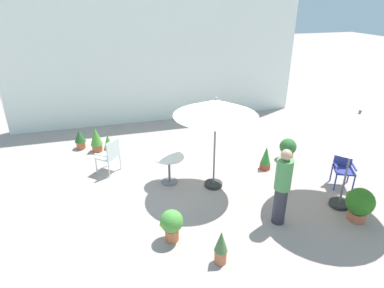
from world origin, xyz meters
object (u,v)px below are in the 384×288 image
Objects in this scene: potted_plant_0 at (360,203)px; patio_umbrella_0 at (216,109)px; potted_plant_1 at (96,139)px; potted_plant_5 at (80,138)px; potted_plant_6 at (109,146)px; patio_chair_0 at (344,165)px; potted_plant_4 at (172,223)px; patio_umbrella_1 at (357,124)px; cafe_table_0 at (169,165)px; potted_plant_7 at (288,148)px; potted_plant_3 at (221,247)px; patio_chair_1 at (110,154)px; potted_plant_2 at (266,158)px; standing_person at (282,186)px.

patio_umbrella_0 is at bearing 139.33° from potted_plant_0.
potted_plant_1 is 1.30× the size of potted_plant_5.
potted_plant_6 is at bearing -45.22° from potted_plant_5.
potted_plant_1 is 0.58m from potted_plant_6.
patio_chair_0 reaches higher than potted_plant_0.
potted_plant_0 is 1.12× the size of potted_plant_4.
cafe_table_0 is (-3.41, 2.02, -1.45)m from patio_umbrella_1.
potted_plant_7 is (5.68, -2.35, -0.00)m from potted_plant_5.
patio_umbrella_1 reaches higher than potted_plant_3.
patio_umbrella_0 reaches higher than patio_chair_1.
patio_chair_1 is 1.38× the size of potted_plant_3.
patio_chair_0 is at bearing -17.38° from cafe_table_0.
standing_person is at bearing -110.98° from potted_plant_2.
patio_chair_1 reaches higher than potted_plant_7.
patio_chair_0 is 0.58× the size of standing_person.
patio_umbrella_0 reaches higher than standing_person.
potted_plant_2 is 1.07× the size of potted_plant_7.
patio_umbrella_0 is 2.19m from standing_person.
potted_plant_5 is 1.14m from potted_plant_6.
patio_chair_1 reaches higher than cafe_table_0.
patio_umbrella_0 is 3.72m from potted_plant_6.
patio_umbrella_0 is at bearing -44.70° from potted_plant_6.
patio_chair_1 is 1.26× the size of potted_plant_0.
potted_plant_2 is at bearing 14.77° from patio_umbrella_0.
patio_chair_1 is at bearing 143.96° from potted_plant_0.
potted_plant_7 is at bearing 5.55° from cafe_table_0.
potted_plant_0 is 1.20× the size of potted_plant_7.
potted_plant_1 reaches higher than potted_plant_7.
potted_plant_5 is at bearing 110.33° from potted_plant_4.
potted_plant_0 is 2.63m from potted_plant_2.
cafe_table_0 is 3.53m from potted_plant_7.
standing_person reaches higher than potted_plant_3.
potted_plant_6 is 5.12m from potted_plant_7.
patio_umbrella_1 is 3.79× the size of potted_plant_4.
potted_plant_1 is (-1.70, 2.35, -0.09)m from cafe_table_0.
patio_umbrella_0 is 3.08× the size of cafe_table_0.
potted_plant_6 is (-4.78, 4.42, -0.07)m from potted_plant_0.
potted_plant_3 is 0.40× the size of standing_person.
potted_plant_1 is (-2.70, 2.81, -1.58)m from patio_umbrella_0.
potted_plant_2 is at bearing -0.74° from cafe_table_0.
potted_plant_7 is at bearing 108.18° from patio_chair_0.
potted_plant_2 is at bearing -29.62° from potted_plant_5.
patio_chair_1 is 0.56× the size of standing_person.
patio_umbrella_0 reaches higher than potted_plant_0.
potted_plant_3 is at bearing -69.32° from potted_plant_1.
potted_plant_5 is at bearing 128.93° from cafe_table_0.
cafe_table_0 is at bearing 143.38° from potted_plant_0.
patio_umbrella_0 is 3.09× the size of potted_plant_0.
patio_umbrella_0 is at bearing 48.76° from potted_plant_4.
patio_chair_0 is at bearing -32.49° from potted_plant_5.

